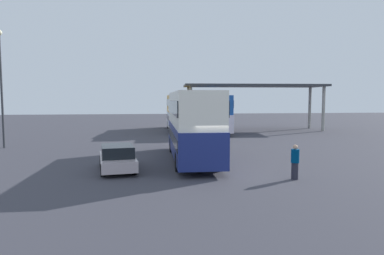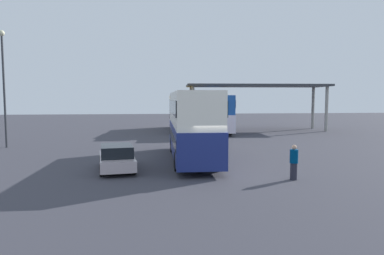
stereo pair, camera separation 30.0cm
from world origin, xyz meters
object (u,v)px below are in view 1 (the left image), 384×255
object	(u,v)px
double_decker_main	(192,123)
lamppost_tall	(1,76)
double_decker_near_canopy	(179,111)
pedestrian_waiting	(295,162)
parked_hatchback	(117,158)
double_decker_mid_row	(212,112)

from	to	relation	value
double_decker_main	lamppost_tall	distance (m)	15.63
double_decker_near_canopy	pedestrian_waiting	bearing A→B (deg)	-171.69
double_decker_main	parked_hatchback	distance (m)	5.26
double_decker_main	double_decker_near_canopy	world-z (taller)	double_decker_near_canopy
parked_hatchback	double_decker_mid_row	bearing A→B (deg)	-32.43
parked_hatchback	double_decker_near_canopy	xyz separation A→B (m)	(5.34, 22.06, 1.64)
pedestrian_waiting	parked_hatchback	bearing A→B (deg)	-50.58
double_decker_near_canopy	double_decker_mid_row	world-z (taller)	double_decker_near_canopy
double_decker_near_canopy	pedestrian_waiting	xyz separation A→B (m)	(3.01, -25.16, -1.50)
pedestrian_waiting	double_decker_near_canopy	bearing A→B (deg)	-113.36
double_decker_near_canopy	double_decker_mid_row	bearing A→B (deg)	-114.91
double_decker_mid_row	pedestrian_waiting	world-z (taller)	double_decker_mid_row
double_decker_main	double_decker_near_canopy	size ratio (longest dim) A/B	0.91
double_decker_near_canopy	parked_hatchback	bearing A→B (deg)	167.90
double_decker_near_canopy	double_decker_main	bearing A→B (deg)	178.40
parked_hatchback	double_decker_mid_row	size ratio (longest dim) A/B	0.37
lamppost_tall	pedestrian_waiting	distance (m)	22.25
double_decker_near_canopy	lamppost_tall	bearing A→B (deg)	131.86
double_decker_near_canopy	lamppost_tall	distance (m)	19.48
parked_hatchback	pedestrian_waiting	bearing A→B (deg)	-118.85
double_decker_main	parked_hatchback	size ratio (longest dim) A/B	2.45
double_decker_main	lamppost_tall	size ratio (longest dim) A/B	1.16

